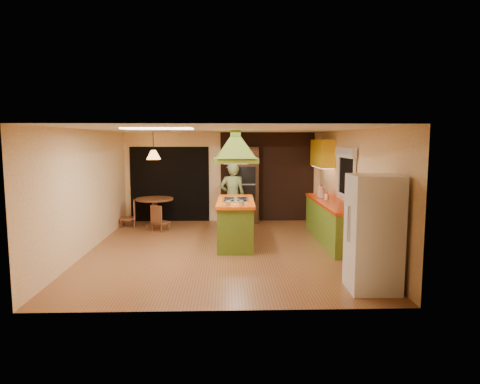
{
  "coord_description": "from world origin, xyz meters",
  "views": [
    {
      "loc": [
        0.1,
        -8.78,
        2.29
      ],
      "look_at": [
        0.39,
        0.55,
        1.15
      ],
      "focal_mm": 32.0,
      "sensor_mm": 36.0,
      "label": 1
    }
  ],
  "objects_px": {
    "wall_oven": "(245,185)",
    "canister_large": "(321,192)",
    "dining_table": "(155,206)",
    "kitchen_island": "(236,222)",
    "refrigerator": "(373,233)",
    "man": "(232,197)"
  },
  "relations": [
    {
      "from": "kitchen_island",
      "to": "wall_oven",
      "type": "bearing_deg",
      "value": 84.37
    },
    {
      "from": "kitchen_island",
      "to": "refrigerator",
      "type": "relative_size",
      "value": 1.12
    },
    {
      "from": "refrigerator",
      "to": "dining_table",
      "type": "relative_size",
      "value": 1.79
    },
    {
      "from": "man",
      "to": "wall_oven",
      "type": "bearing_deg",
      "value": -109.05
    },
    {
      "from": "kitchen_island",
      "to": "man",
      "type": "relative_size",
      "value": 1.14
    },
    {
      "from": "wall_oven",
      "to": "man",
      "type": "bearing_deg",
      "value": -110.72
    },
    {
      "from": "canister_large",
      "to": "kitchen_island",
      "type": "bearing_deg",
      "value": -154.09
    },
    {
      "from": "man",
      "to": "dining_table",
      "type": "bearing_deg",
      "value": -22.66
    },
    {
      "from": "kitchen_island",
      "to": "wall_oven",
      "type": "height_order",
      "value": "wall_oven"
    },
    {
      "from": "refrigerator",
      "to": "canister_large",
      "type": "height_order",
      "value": "refrigerator"
    },
    {
      "from": "refrigerator",
      "to": "dining_table",
      "type": "xyz_separation_m",
      "value": [
        -4.14,
        5.09,
        -0.37
      ]
    },
    {
      "from": "man",
      "to": "dining_table",
      "type": "distance_m",
      "value": 2.24
    },
    {
      "from": "man",
      "to": "kitchen_island",
      "type": "bearing_deg",
      "value": 90.4
    },
    {
      "from": "dining_table",
      "to": "man",
      "type": "bearing_deg",
      "value": -20.91
    },
    {
      "from": "kitchen_island",
      "to": "refrigerator",
      "type": "distance_m",
      "value": 3.61
    },
    {
      "from": "dining_table",
      "to": "kitchen_island",
      "type": "bearing_deg",
      "value": -45.12
    },
    {
      "from": "dining_table",
      "to": "canister_large",
      "type": "bearing_deg",
      "value": -14.63
    },
    {
      "from": "kitchen_island",
      "to": "man",
      "type": "distance_m",
      "value": 1.39
    },
    {
      "from": "wall_oven",
      "to": "canister_large",
      "type": "height_order",
      "value": "wall_oven"
    },
    {
      "from": "dining_table",
      "to": "canister_large",
      "type": "height_order",
      "value": "canister_large"
    },
    {
      "from": "man",
      "to": "dining_table",
      "type": "height_order",
      "value": "man"
    },
    {
      "from": "refrigerator",
      "to": "canister_large",
      "type": "distance_m",
      "value": 3.99
    }
  ]
}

